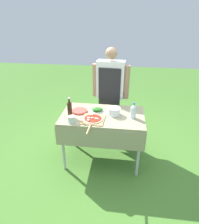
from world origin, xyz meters
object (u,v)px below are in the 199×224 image
Objects in this scene: person_cook at (110,89)px; sauce_jar at (72,120)px; pizza_on_peel at (93,119)px; oil_bottle at (70,109)px; water_bottle at (133,111)px; mixing_tub at (114,111)px; herb_container at (97,110)px; plate_stack at (79,111)px; prep_table at (103,120)px.

sauce_jar is at bearing 69.27° from person_cook.
pizza_on_peel is 1.87× the size of oil_bottle.
water_bottle is 1.29× the size of mixing_tub.
water_bottle is 2.32× the size of sauce_jar.
sauce_jar is (-0.29, -0.37, 0.01)m from herb_container.
person_cook is 5.68× the size of oil_bottle.
water_bottle is 0.99× the size of plate_stack.
prep_table is 0.18m from herb_container.
pizza_on_peel is 0.34m from mixing_tub.
pizza_on_peel reaches higher than plate_stack.
oil_bottle is at bearing -148.17° from herb_container.
prep_table is at bearing -172.84° from mixing_tub.
plate_stack is (-0.23, 0.23, -0.00)m from pizza_on_peel.
herb_container is at bearing 162.53° from mixing_tub.
herb_container is 0.47m from sauce_jar.
herb_container reaches higher than prep_table.
prep_table is at bearing -8.48° from plate_stack.
sauce_jar reaches higher than pizza_on_peel.
mixing_tub is (0.60, 0.14, -0.06)m from oil_bottle.
mixing_tub is (0.11, -0.59, -0.11)m from person_cook.
oil_bottle reaches higher than water_bottle.
prep_table is at bearing -48.28° from herb_container.
sauce_jar is (-0.27, -0.09, 0.03)m from pizza_on_peel.
mixing_tub is (0.16, 0.02, 0.15)m from prep_table.
prep_table is at bearing 90.31° from person_cook.
mixing_tub is at bearing 167.05° from water_bottle.
mixing_tub is (0.28, 0.20, 0.04)m from pizza_on_peel.
water_bottle is at bearing 5.29° from oil_bottle.
mixing_tub reaches higher than prep_table.
prep_table is 5.29× the size of water_bottle.
plate_stack is (-0.26, -0.05, -0.01)m from herb_container.
mixing_tub is 0.77× the size of plate_stack.
mixing_tub is (-0.26, 0.06, -0.05)m from water_bottle.
person_cook is at bearing 54.26° from plate_stack.
prep_table is 0.47m from water_bottle.
water_bottle is 0.54m from herb_container.
pizza_on_peel reaches higher than prep_table.
person_cook is 1.00m from sauce_jar.
pizza_on_peel is 2.55× the size of herb_container.
person_cook reaches higher than oil_bottle.
plate_stack is (-0.77, 0.09, -0.09)m from water_bottle.
sauce_jar is at bearing -68.68° from oil_bottle.
plate_stack is 0.33m from sauce_jar.
herb_container is at bearing 31.83° from oil_bottle.
prep_table is 0.37m from plate_stack.
herb_container is (-0.14, -0.52, -0.14)m from person_cook.
water_bottle is 0.27m from mixing_tub.
water_bottle is at bearing -15.18° from herb_container.
sauce_jar is at bearing -144.60° from prep_table.
person_cook is at bearing 55.92° from oil_bottle.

